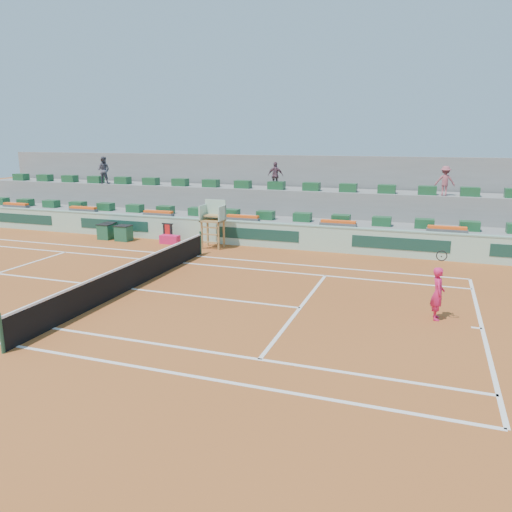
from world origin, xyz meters
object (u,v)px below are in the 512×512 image
at_px(player_bag, 170,239).
at_px(umpire_chair, 213,217).
at_px(tennis_player, 438,293).
at_px(drink_cooler_a, 124,233).

xyz_separation_m(player_bag, umpire_chair, (2.55, -0.07, 1.32)).
bearing_deg(tennis_player, drink_cooler_a, 156.08).
height_order(player_bag, drink_cooler_a, drink_cooler_a).
distance_m(player_bag, drink_cooler_a, 2.73).
distance_m(drink_cooler_a, tennis_player, 17.36).
distance_m(umpire_chair, drink_cooler_a, 5.39).
height_order(drink_cooler_a, tennis_player, tennis_player).
relative_size(player_bag, tennis_player, 0.45).
xyz_separation_m(player_bag, tennis_player, (13.15, -7.17, 0.60)).
bearing_deg(drink_cooler_a, player_bag, 2.76).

